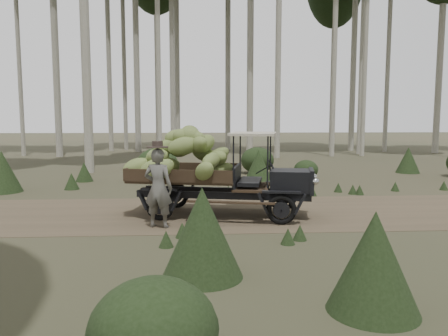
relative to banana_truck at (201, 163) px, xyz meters
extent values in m
plane|color=#473D2B|center=(2.60, 0.31, -1.25)|extent=(120.00, 120.00, 0.00)
cube|color=brown|center=(2.60, 0.31, -1.25)|extent=(70.00, 4.00, 0.01)
cube|color=black|center=(2.03, -0.33, -0.38)|extent=(1.03, 0.99, 0.48)
cube|color=black|center=(2.50, -0.44, -0.38)|extent=(0.27, 0.87, 0.54)
cube|color=black|center=(0.84, -0.08, -0.29)|extent=(0.32, 1.21, 0.48)
cube|color=#38281C|center=(-0.36, 0.18, -0.38)|extent=(2.72, 2.05, 0.07)
cube|color=#38281C|center=(-0.20, 0.95, -0.22)|extent=(2.40, 0.56, 0.28)
cube|color=#38281C|center=(-0.53, -0.59, -0.22)|extent=(2.40, 0.56, 0.28)
cube|color=#38281C|center=(-1.56, 0.43, -0.22)|extent=(0.38, 1.55, 0.28)
cube|color=beige|center=(1.20, -0.16, 0.69)|extent=(1.29, 1.66, 0.05)
cube|color=black|center=(0.61, 0.31, -0.71)|extent=(3.95, 0.93, 0.16)
cube|color=black|center=(0.47, -0.34, -0.71)|extent=(3.95, 0.93, 0.16)
torus|color=black|center=(2.01, 0.39, -0.92)|extent=(0.67, 0.26, 0.66)
torus|color=black|center=(1.72, -0.98, -0.92)|extent=(0.67, 0.26, 0.66)
torus|color=black|center=(-0.64, 0.95, -0.92)|extent=(0.67, 0.26, 0.66)
torus|color=black|center=(-0.94, -0.42, -0.92)|extent=(0.67, 0.26, 0.66)
sphere|color=beige|center=(2.65, -0.06, -0.33)|extent=(0.16, 0.16, 0.16)
sphere|color=beige|center=(2.49, -0.83, -0.33)|extent=(0.16, 0.16, 0.16)
ellipsoid|color=olive|center=(-0.85, 0.42, -0.10)|extent=(0.77, 0.47, 0.48)
ellipsoid|color=olive|center=(0.37, -0.13, 0.12)|extent=(0.68, 0.72, 0.46)
ellipsoid|color=olive|center=(-0.07, -0.08, 0.43)|extent=(0.62, 0.88, 0.54)
ellipsoid|color=olive|center=(-0.52, 0.29, 0.58)|extent=(0.78, 0.61, 0.41)
ellipsoid|color=olive|center=(-1.08, -0.25, -0.11)|extent=(0.87, 0.60, 0.67)
ellipsoid|color=olive|center=(0.39, 0.30, 0.14)|extent=(0.84, 0.69, 0.59)
ellipsoid|color=olive|center=(-0.50, 0.21, 0.36)|extent=(0.76, 0.74, 0.51)
ellipsoid|color=olive|center=(-0.38, 0.11, 0.60)|extent=(0.80, 0.81, 0.53)
ellipsoid|color=olive|center=(0.50, -0.11, -0.17)|extent=(0.70, 0.49, 0.40)
ellipsoid|color=olive|center=(-1.07, 0.27, 0.12)|extent=(0.63, 0.77, 0.46)
ellipsoid|color=olive|center=(0.09, 0.27, 0.44)|extent=(0.75, 0.82, 0.59)
ellipsoid|color=olive|center=(-0.27, 0.05, 0.63)|extent=(0.67, 0.57, 0.45)
ellipsoid|color=olive|center=(-0.72, 0.27, -0.13)|extent=(0.60, 0.90, 0.63)
ellipsoid|color=olive|center=(-1.00, 0.00, 0.16)|extent=(0.71, 0.59, 0.43)
ellipsoid|color=olive|center=(-0.75, 0.17, 0.38)|extent=(0.79, 0.50, 0.43)
ellipsoid|color=olive|center=(-0.19, 0.08, 0.57)|extent=(0.77, 0.77, 0.43)
ellipsoid|color=olive|center=(0.34, -0.13, -0.16)|extent=(0.80, 0.63, 0.53)
ellipsoid|color=olive|center=(0.07, 0.46, 0.19)|extent=(0.81, 0.72, 0.53)
ellipsoid|color=olive|center=(-0.40, -0.13, 0.41)|extent=(0.85, 0.54, 0.56)
ellipsoid|color=olive|center=(-0.26, 0.28, 0.66)|extent=(0.64, 0.77, 0.51)
ellipsoid|color=olive|center=(-1.47, 0.07, -0.11)|extent=(0.89, 0.66, 0.61)
ellipsoid|color=olive|center=(0.22, -0.42, 0.10)|extent=(0.62, 0.81, 0.44)
ellipsoid|color=olive|center=(-0.88, -0.56, -0.08)|extent=(0.85, 0.70, 0.66)
ellipsoid|color=olive|center=(0.06, -0.76, -0.10)|extent=(0.62, 0.80, 0.61)
imported|color=#575550|center=(-0.90, -1.06, -0.41)|extent=(0.70, 0.57, 1.68)
cylinder|color=#342A24|center=(-0.90, -1.06, 0.45)|extent=(0.56, 0.56, 0.02)
cylinder|color=#342A24|center=(-0.90, -1.06, 0.51)|extent=(0.28, 0.28, 0.13)
cylinder|color=#B2AD9E|center=(-4.15, 20.32, 7.81)|extent=(0.40, 0.40, 18.13)
cylinder|color=#B2AD9E|center=(-1.72, 19.62, 7.78)|extent=(0.33, 0.33, 18.07)
cylinder|color=#B2AD9E|center=(15.71, 17.92, 6.77)|extent=(0.42, 0.42, 16.04)
cylinder|color=#B2AD9E|center=(12.82, 19.19, 7.78)|extent=(0.29, 0.29, 18.06)
cylinder|color=#B2AD9E|center=(10.84, 20.32, 8.08)|extent=(0.39, 0.39, 18.66)
cylinder|color=#B2AD9E|center=(10.42, 23.76, 6.43)|extent=(0.25, 0.25, 15.36)
cylinder|color=#B2AD9E|center=(-5.24, 21.91, 9.18)|extent=(0.29, 0.29, 20.86)
cylinder|color=#B2AD9E|center=(-3.06, 23.48, 7.06)|extent=(0.33, 0.33, 16.62)
cylinder|color=#B2AD9E|center=(-6.10, 20.87, 7.89)|extent=(0.32, 0.32, 18.27)
cone|color=#233319|center=(-6.14, 3.71, -0.60)|extent=(1.17, 1.17, 1.30)
cone|color=#233319|center=(2.19, 5.91, -0.68)|extent=(1.03, 1.03, 1.14)
ellipsoid|color=#233319|center=(2.41, 7.80, -0.69)|extent=(1.37, 1.37, 1.10)
cone|color=#233319|center=(1.99, -5.26, -0.64)|extent=(1.10, 1.10, 1.22)
cone|color=#233319|center=(-0.02, -3.99, -0.59)|extent=(1.18, 1.18, 1.32)
ellipsoid|color=#233319|center=(4.00, 5.97, -0.88)|extent=(0.91, 0.91, 0.73)
cone|color=#233319|center=(-4.15, 4.12, -0.98)|extent=(0.48, 0.48, 0.54)
ellipsoid|color=#233319|center=(-0.47, -6.51, -0.79)|extent=(1.14, 1.14, 0.91)
cone|color=#233319|center=(0.42, 8.02, -0.86)|extent=(0.71, 0.71, 0.78)
cone|color=#233319|center=(8.78, 7.64, -0.70)|extent=(0.99, 0.99, 1.10)
ellipsoid|color=#233319|center=(-1.26, 6.31, -0.81)|extent=(1.07, 1.07, 0.86)
cone|color=#233319|center=(-4.21, 5.92, -0.90)|extent=(0.63, 0.63, 0.70)
ellipsoid|color=#233319|center=(-1.52, 5.63, -0.63)|extent=(1.52, 1.52, 1.22)
cone|color=#233319|center=(3.31, 2.45, -1.10)|extent=(0.27, 0.27, 0.30)
cone|color=#233319|center=(-0.84, 2.95, -1.10)|extent=(0.27, 0.27, 0.30)
cone|color=#233319|center=(-0.39, -1.87, -1.10)|extent=(0.27, 0.27, 0.30)
cone|color=#233319|center=(6.17, 3.17, -1.10)|extent=(0.27, 0.27, 0.30)
cone|color=#233319|center=(4.62, 2.69, -1.10)|extent=(0.27, 0.27, 0.30)
cone|color=#233319|center=(1.84, -2.18, -1.10)|extent=(0.27, 0.27, 0.30)
cone|color=#233319|center=(-1.50, 2.99, -1.10)|extent=(0.27, 0.27, 0.30)
cone|color=#233319|center=(7.81, 3.25, -1.10)|extent=(0.27, 0.27, 0.30)
cone|color=#233319|center=(1.56, -2.44, -1.10)|extent=(0.27, 0.27, 0.30)
cone|color=#233319|center=(0.83, 2.72, -1.10)|extent=(0.27, 0.27, 0.30)
cone|color=#233319|center=(-0.65, -2.48, -1.10)|extent=(0.27, 0.27, 0.30)
cone|color=#233319|center=(4.30, 3.08, -1.10)|extent=(0.27, 0.27, 0.30)
cone|color=#233319|center=(4.80, 2.59, -1.10)|extent=(0.27, 0.27, 0.30)
camera|label=1|loc=(-0.08, -10.12, 1.04)|focal=35.00mm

